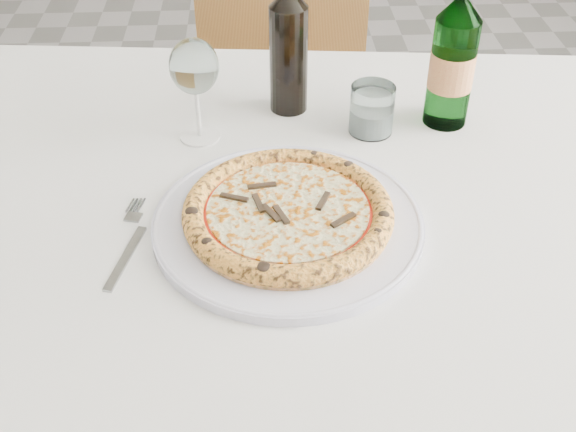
# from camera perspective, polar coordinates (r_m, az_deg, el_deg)

# --- Properties ---
(dining_table) EXTENTS (1.60, 1.04, 0.76)m
(dining_table) POSITION_cam_1_polar(r_m,az_deg,el_deg) (1.11, -0.26, -0.97)
(dining_table) COLOR olive
(dining_table) RESTS_ON floor
(chair_far) EXTENTS (0.47, 0.47, 0.93)m
(chair_far) POSITION_cam_1_polar(r_m,az_deg,el_deg) (1.80, -0.71, 10.38)
(chair_far) COLOR olive
(chair_far) RESTS_ON floor
(plate) EXTENTS (0.37, 0.37, 0.02)m
(plate) POSITION_cam_1_polar(r_m,az_deg,el_deg) (0.98, 0.00, -0.52)
(plate) COLOR white
(plate) RESTS_ON dining_table
(pizza) EXTENTS (0.28, 0.28, 0.03)m
(pizza) POSITION_cam_1_polar(r_m,az_deg,el_deg) (0.97, -0.00, 0.29)
(pizza) COLOR #F1AB6E
(pizza) RESTS_ON plate
(fork) EXTENTS (0.04, 0.18, 0.00)m
(fork) POSITION_cam_1_polar(r_m,az_deg,el_deg) (0.98, -12.51, -2.15)
(fork) COLOR gray
(fork) RESTS_ON dining_table
(wine_glass) EXTENTS (0.08, 0.08, 0.17)m
(wine_glass) POSITION_cam_1_polar(r_m,az_deg,el_deg) (1.12, -7.42, 11.45)
(wine_glass) COLOR white
(wine_glass) RESTS_ON dining_table
(tumbler) EXTENTS (0.07, 0.07, 0.08)m
(tumbler) POSITION_cam_1_polar(r_m,az_deg,el_deg) (1.18, 6.62, 8.13)
(tumbler) COLOR silver
(tumbler) RESTS_ON dining_table
(beer_bottle) EXTENTS (0.07, 0.07, 0.28)m
(beer_bottle) POSITION_cam_1_polar(r_m,az_deg,el_deg) (1.19, 12.91, 11.92)
(beer_bottle) COLOR #39773D
(beer_bottle) RESTS_ON dining_table
(wine_bottle) EXTENTS (0.06, 0.06, 0.26)m
(wine_bottle) POSITION_cam_1_polar(r_m,az_deg,el_deg) (1.20, 0.05, 13.12)
(wine_bottle) COLOR black
(wine_bottle) RESTS_ON dining_table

